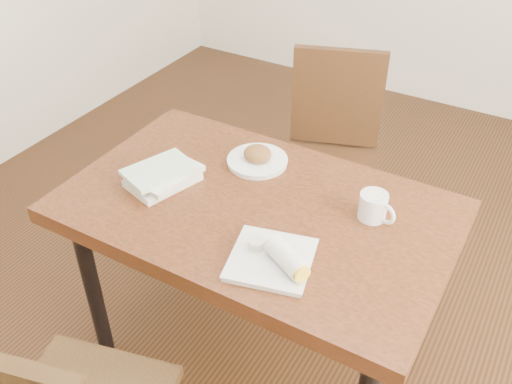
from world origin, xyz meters
The scene contains 7 objects.
ground centered at (0.00, 0.00, -0.01)m, with size 4.00×5.00×0.01m, color #472814.
table centered at (0.00, 0.00, 0.67)m, with size 1.27×0.79×0.75m.
chair_far centered at (-0.05, 0.76, 0.55)m, with size 0.54×0.54×0.95m.
plate_scone centered at (-0.12, 0.21, 0.77)m, with size 0.22×0.22×0.07m.
coffee_mug centered at (0.36, 0.13, 0.80)m, with size 0.13×0.09×0.09m.
plate_burrito centered at (0.19, -0.22, 0.77)m, with size 0.28×0.28×0.08m.
book_stack centered at (-0.33, -0.06, 0.78)m, with size 0.23×0.27×0.06m.
Camera 1 is at (0.74, -1.27, 1.90)m, focal length 40.00 mm.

